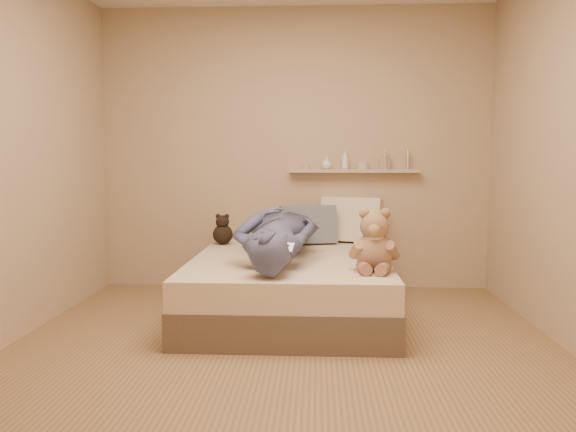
# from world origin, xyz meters

# --- Properties ---
(room) EXTENTS (3.80, 3.80, 3.80)m
(room) POSITION_xyz_m (0.00, 0.00, 1.30)
(room) COLOR olive
(room) RESTS_ON ground
(bed) EXTENTS (1.50, 1.90, 0.45)m
(bed) POSITION_xyz_m (0.00, 0.93, 0.22)
(bed) COLOR brown
(bed) RESTS_ON floor
(game_console) EXTENTS (0.21, 0.13, 0.07)m
(game_console) POSITION_xyz_m (-0.04, 0.34, 0.62)
(game_console) COLOR #ACADB3
(game_console) RESTS_ON bed
(teddy_bear) EXTENTS (0.36, 0.35, 0.44)m
(teddy_bear) POSITION_xyz_m (0.60, 0.41, 0.63)
(teddy_bear) COLOR #996C54
(teddy_bear) RESTS_ON bed
(dark_plush) EXTENTS (0.18, 0.18, 0.27)m
(dark_plush) POSITION_xyz_m (-0.63, 1.55, 0.57)
(dark_plush) COLOR black
(dark_plush) RESTS_ON bed
(pillow_cream) EXTENTS (0.60, 0.40, 0.43)m
(pillow_cream) POSITION_xyz_m (0.52, 1.76, 0.65)
(pillow_cream) COLOR beige
(pillow_cream) RESTS_ON bed
(pillow_grey) EXTENTS (0.53, 0.31, 0.36)m
(pillow_grey) POSITION_xyz_m (0.13, 1.62, 0.62)
(pillow_grey) COLOR slate
(pillow_grey) RESTS_ON bed
(person) EXTENTS (0.67, 1.70, 0.40)m
(person) POSITION_xyz_m (-0.09, 0.87, 0.65)
(person) COLOR #464D6F
(person) RESTS_ON bed
(wall_shelf) EXTENTS (1.20, 0.12, 0.03)m
(wall_shelf) POSITION_xyz_m (0.55, 1.84, 1.10)
(wall_shelf) COLOR tan
(wall_shelf) RESTS_ON wall_back
(shelf_bottles) EXTENTS (0.98, 0.13, 0.18)m
(shelf_bottles) POSITION_xyz_m (0.54, 1.84, 1.18)
(shelf_bottles) COLOR beige
(shelf_bottles) RESTS_ON wall_shelf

